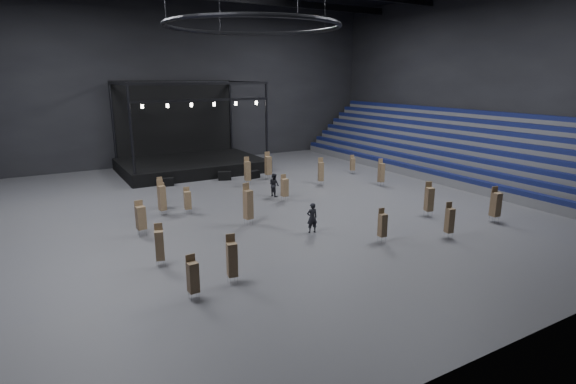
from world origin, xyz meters
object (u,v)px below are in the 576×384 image
chair_stack_2 (496,204)px  chair_stack_0 (141,217)px  chair_stack_10 (352,164)px  flight_case_left (167,182)px  chair_stack_13 (382,225)px  chair_stack_16 (248,204)px  chair_stack_6 (268,165)px  chair_stack_14 (285,187)px  chair_stack_17 (162,197)px  crew_member (274,185)px  chair_stack_5 (161,192)px  stage (188,156)px  chair_stack_7 (160,245)px  chair_stack_12 (450,220)px  chair_stack_8 (321,171)px  chair_stack_3 (381,172)px  flight_case_right (254,174)px  flight_case_mid (225,176)px  man_center (312,218)px  chair_stack_15 (193,276)px  chair_stack_11 (247,171)px  chair_stack_9 (232,259)px  chair_stack_1 (187,200)px  chair_stack_4 (429,199)px

chair_stack_2 → chair_stack_0: bearing=162.2°
chair_stack_10 → flight_case_left: bearing=-177.8°
chair_stack_13 → chair_stack_16: chair_stack_16 is taller
chair_stack_6 → chair_stack_14: bearing=-107.0°
chair_stack_17 → crew_member: chair_stack_17 is taller
chair_stack_2 → chair_stack_17: 23.04m
chair_stack_6 → chair_stack_16: chair_stack_16 is taller
chair_stack_14 → chair_stack_5: bearing=160.3°
stage → flight_case_left: stage is taller
stage → chair_stack_14: size_ratio=6.54×
chair_stack_7 → chair_stack_12: chair_stack_7 is taller
chair_stack_2 → chair_stack_14: bearing=135.0°
chair_stack_8 → chair_stack_3: bearing=-12.5°
chair_stack_8 → chair_stack_2: bearing=-53.0°
flight_case_right → chair_stack_13: size_ratio=0.54×
stage → chair_stack_5: size_ratio=5.96×
chair_stack_6 → chair_stack_8: size_ratio=1.05×
chair_stack_0 → chair_stack_8: bearing=11.4°
flight_case_mid → chair_stack_7: bearing=-121.7°
chair_stack_17 → man_center: 11.10m
chair_stack_10 → chair_stack_15: (-22.63, -17.68, 0.09)m
chair_stack_7 → crew_member: bearing=52.9°
flight_case_mid → man_center: (-0.89, -16.71, 0.56)m
chair_stack_17 → man_center: size_ratio=1.34×
chair_stack_6 → crew_member: bearing=-112.0°
chair_stack_2 → chair_stack_11: size_ratio=0.96×
flight_case_left → chair_stack_9: 21.36m
chair_stack_16 → crew_member: bearing=38.2°
chair_stack_0 → chair_stack_10: bearing=12.9°
chair_stack_17 → chair_stack_12: bearing=-54.7°
chair_stack_8 → chair_stack_15: bearing=-116.9°
flight_case_left → chair_stack_1: (-1.05, -9.22, 0.69)m
chair_stack_1 → crew_member: bearing=14.4°
chair_stack_8 → chair_stack_17: size_ratio=0.96×
flight_case_left → chair_stack_7: size_ratio=0.48×
chair_stack_3 → chair_stack_7: bearing=-154.7°
chair_stack_0 → man_center: 10.66m
crew_member → chair_stack_13: bearing=173.3°
chair_stack_4 → chair_stack_10: bearing=88.7°
chair_stack_13 → chair_stack_14: size_ratio=0.97×
chair_stack_14 → chair_stack_15: size_ratio=1.02×
chair_stack_15 → chair_stack_17: 13.37m
stage → chair_stack_15: bearing=-107.5°
chair_stack_8 → chair_stack_6: bearing=144.8°
chair_stack_12 → chair_stack_14: chair_stack_12 is taller
chair_stack_12 → chair_stack_17: (-13.99, 13.41, 0.16)m
chair_stack_4 → chair_stack_9: (-16.22, -2.89, -0.04)m
flight_case_mid → chair_stack_17: size_ratio=0.47×
chair_stack_12 → chair_stack_15: chair_stack_12 is taller
stage → chair_stack_8: bearing=-57.2°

